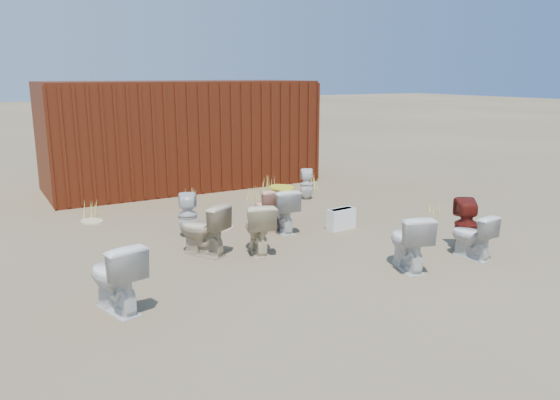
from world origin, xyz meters
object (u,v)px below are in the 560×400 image
shipping_container (181,134)px  toilet_front_e (472,236)px  toilet_back_beige_left (203,229)px  toilet_back_a (188,215)px  toilet_back_e (307,184)px  loose_tank (341,219)px  toilet_front_a (115,277)px  toilet_front_maroon (466,225)px  toilet_back_yellowlid (282,210)px  toilet_front_pink (267,208)px  toilet_front_c (409,241)px  toilet_back_beige_right (259,227)px

shipping_container → toilet_front_e: size_ratio=9.26×
toilet_back_beige_left → shipping_container: bearing=-137.1°
toilet_back_a → toilet_back_e: bearing=-135.0°
loose_tank → toilet_front_a: bearing=-166.4°
shipping_container → loose_tank: (1.00, -4.93, -1.02)m
toilet_front_maroon → toilet_back_yellowlid: toilet_front_maroon is taller
toilet_back_e → toilet_back_yellowlid: bearing=78.1°
toilet_front_pink → toilet_back_beige_left: size_ratio=0.94×
toilet_front_maroon → loose_tank: 2.06m
toilet_front_c → toilet_back_beige_right: 2.14m
shipping_container → toilet_back_beige_left: size_ratio=7.90×
toilet_back_a → loose_tank: size_ratio=1.40×
toilet_front_maroon → loose_tank: bearing=-31.7°
toilet_front_a → shipping_container: bearing=-129.3°
toilet_front_a → loose_tank: (4.08, 1.41, -0.22)m
toilet_front_c → toilet_back_beige_left: bearing=-23.0°
toilet_back_e → toilet_front_a: bearing=67.3°
toilet_back_a → toilet_front_a: bearing=75.6°
toilet_back_beige_right → toilet_back_a: bearing=-47.3°
shipping_container → toilet_back_a: size_ratio=8.59×
toilet_front_c → toilet_front_e: toilet_front_c is taller
toilet_front_pink → toilet_front_c: bearing=110.3°
toilet_back_yellowlid → toilet_front_e: bearing=131.8°
toilet_back_e → toilet_back_beige_right: bearing=76.4°
toilet_front_c → toilet_front_e: (1.10, -0.11, -0.06)m
toilet_front_maroon → toilet_back_yellowlid: size_ratio=1.04×
toilet_front_c → toilet_front_a: bearing=9.4°
toilet_front_maroon → loose_tank: toilet_front_maroon is taller
toilet_front_pink → toilet_back_e: 2.37m
toilet_front_maroon → toilet_front_e: (-0.22, -0.31, -0.06)m
toilet_front_e → loose_tank: (-0.72, 2.13, -0.15)m
toilet_front_maroon → toilet_back_e: 4.03m
toilet_front_a → toilet_back_yellowlid: size_ratio=1.08×
toilet_front_a → toilet_front_e: size_ratio=1.23×
shipping_container → toilet_front_a: bearing=-115.9°
toilet_back_a → toilet_back_beige_left: 1.00m
toilet_front_e → toilet_back_a: bearing=-49.4°
shipping_container → toilet_front_e: shipping_container is taller
toilet_back_a → toilet_back_e: size_ratio=1.11×
shipping_container → toilet_front_pink: size_ratio=8.44×
toilet_back_beige_left → toilet_back_yellowlid: size_ratio=1.03×
toilet_back_yellowlid → toilet_back_e: size_ratio=1.17×
toilet_back_beige_right → loose_tank: (1.78, 0.40, -0.20)m
toilet_back_a → loose_tank: toilet_back_a is taller
toilet_front_maroon → toilet_back_beige_left: size_ratio=1.01×
toilet_front_c → toilet_front_pink: bearing=-56.7°
toilet_back_beige_right → toilet_back_yellowlid: size_ratio=1.03×
toilet_back_e → toilet_back_beige_left: bearing=65.7°
toilet_front_a → toilet_back_beige_right: size_ratio=1.05×
toilet_back_beige_right → toilet_back_e: (2.50, 2.60, -0.06)m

